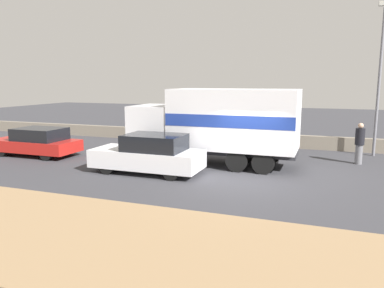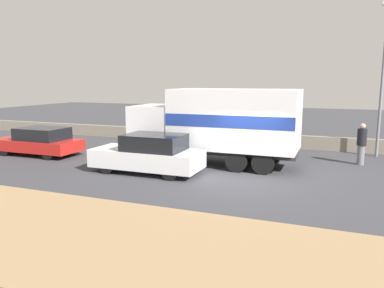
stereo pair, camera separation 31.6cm
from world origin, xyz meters
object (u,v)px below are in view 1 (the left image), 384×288
(car_hatchback, at_px, (149,154))
(pedestrian, at_px, (360,143))
(street_lamp, at_px, (380,69))
(car_sedan_second, at_px, (37,142))
(box_truck, at_px, (218,123))

(car_hatchback, distance_m, pedestrian, 9.27)
(street_lamp, relative_size, pedestrian, 3.98)
(car_hatchback, bearing_deg, street_lamp, -141.75)
(car_sedan_second, bearing_deg, pedestrian, -167.03)
(box_truck, relative_size, pedestrian, 3.99)
(street_lamp, height_order, car_sedan_second, street_lamp)
(car_hatchback, relative_size, car_sedan_second, 1.01)
(box_truck, height_order, pedestrian, box_truck)
(box_truck, distance_m, car_hatchback, 3.43)
(car_hatchback, bearing_deg, pedestrian, -149.70)
(street_lamp, distance_m, pedestrian, 4.06)
(car_hatchback, height_order, pedestrian, pedestrian)
(street_lamp, distance_m, car_sedan_second, 17.02)
(box_truck, xyz_separation_m, car_sedan_second, (-8.95, -1.19, -1.16))
(pedestrian, bearing_deg, street_lamp, 70.08)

